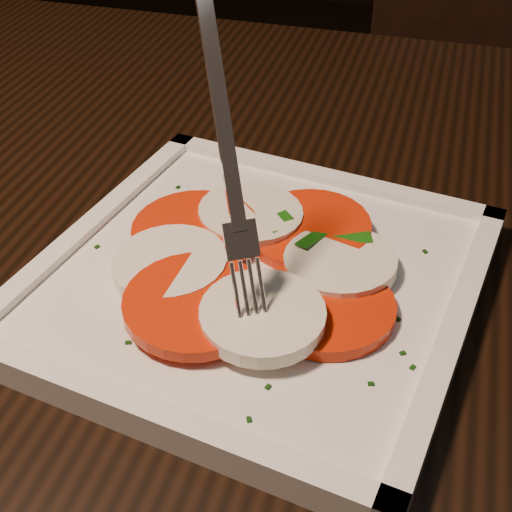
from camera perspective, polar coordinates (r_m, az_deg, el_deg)
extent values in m
cube|color=black|center=(0.56, 0.16, 1.69)|extent=(1.26, 0.89, 0.04)
cube|color=black|center=(1.17, 16.54, 4.67)|extent=(0.42, 0.42, 0.04)
cylinder|color=black|center=(1.20, 4.89, -7.89)|extent=(0.04, 0.04, 0.41)
cylinder|color=black|center=(1.47, 8.78, 1.69)|extent=(0.04, 0.04, 0.41)
cube|color=white|center=(0.47, 0.00, -2.16)|extent=(0.30, 0.30, 0.01)
cylinder|color=red|center=(0.44, 5.46, -4.04)|extent=(0.09, 0.09, 0.01)
cylinder|color=white|center=(0.47, 6.74, -0.56)|extent=(0.07, 0.07, 0.01)
cylinder|color=red|center=(0.50, 4.18, 2.16)|extent=(0.09, 0.09, 0.02)
cylinder|color=white|center=(0.51, -0.43, 3.26)|extent=(0.07, 0.07, 0.01)
cylinder|color=red|center=(0.49, -4.86, 2.02)|extent=(0.09, 0.09, 0.01)
cylinder|color=white|center=(0.46, -6.88, -0.68)|extent=(0.07, 0.07, 0.01)
cylinder|color=red|center=(0.43, -4.85, -3.81)|extent=(0.09, 0.09, 0.01)
cylinder|color=white|center=(0.42, 0.53, -4.83)|extent=(0.07, 0.07, 0.01)
cube|color=#17540E|center=(0.41, 3.37, -5.73)|extent=(0.03, 0.01, 0.00)
cube|color=#17540E|center=(0.48, 4.53, 1.42)|extent=(0.02, 0.03, 0.00)
cube|color=#17540E|center=(0.49, 0.63, 2.51)|extent=(0.04, 0.04, 0.00)
cube|color=#17540E|center=(0.50, -3.78, 3.40)|extent=(0.03, 0.02, 0.00)
cube|color=#17540E|center=(0.48, -3.69, 1.74)|extent=(0.02, 0.04, 0.00)
cube|color=#17540E|center=(0.46, -5.46, -0.68)|extent=(0.04, 0.02, 0.00)
cube|color=#17540E|center=(0.48, 7.50, 1.30)|extent=(0.03, 0.02, 0.00)
cube|color=#17540E|center=(0.50, 2.34, 2.80)|extent=(0.02, 0.04, 0.00)
cube|color=#17540E|center=(0.48, -6.07, 0.80)|extent=(0.03, 0.03, 0.00)
cube|color=#17540E|center=(0.50, -4.67, 3.21)|extent=(0.04, 0.01, 0.01)
cube|color=#0E3409|center=(0.48, -10.74, -1.34)|extent=(0.00, 0.00, 0.00)
cube|color=#0E3409|center=(0.43, -10.19, -6.83)|extent=(0.00, 0.00, 0.00)
cube|color=#0E3409|center=(0.50, 10.46, 0.78)|extent=(0.00, 0.00, 0.00)
cube|color=#0E3409|center=(0.55, -6.09, 5.00)|extent=(0.00, 0.00, 0.00)
cube|color=#0E3409|center=(0.41, 12.42, -8.69)|extent=(0.00, 0.00, 0.00)
cube|color=#0E3409|center=(0.55, 0.10, 5.24)|extent=(0.00, 0.00, 0.00)
cube|color=#0E3409|center=(0.38, -0.57, -12.95)|extent=(0.00, 0.00, 0.00)
cube|color=#0E3409|center=(0.42, 11.66, -7.62)|extent=(0.00, 0.00, 0.00)
cube|color=#0E3409|center=(0.56, -6.26, 5.49)|extent=(0.00, 0.00, 0.00)
cube|color=#0E3409|center=(0.54, 5.67, 4.41)|extent=(0.00, 0.00, 0.00)
cube|color=#0E3409|center=(0.50, -12.60, 0.72)|extent=(0.00, 0.00, 0.00)
cube|color=#0E3409|center=(0.53, -6.70, 4.01)|extent=(0.00, 0.00, 0.00)
cube|color=#0E3409|center=(0.52, 8.73, 2.51)|extent=(0.00, 0.00, 0.00)
cube|color=#0E3409|center=(0.50, 13.37, 0.35)|extent=(0.00, 0.00, 0.00)
cube|color=#0E3409|center=(0.47, -10.41, -2.07)|extent=(0.00, 0.00, 0.00)
cube|color=#0E3409|center=(0.54, -2.13, 4.51)|extent=(0.00, 0.00, 0.00)
cube|color=#0E3409|center=(0.43, 10.13, -6.62)|extent=(0.00, 0.00, 0.00)
cube|color=#0E3409|center=(0.50, -9.16, 0.73)|extent=(0.00, 0.00, 0.00)
cube|color=#0E3409|center=(0.40, 0.97, -10.42)|extent=(0.00, 0.00, 0.00)
cube|color=#0E3409|center=(0.44, 11.28, -4.98)|extent=(0.00, 0.00, 0.00)
cube|color=#0E3409|center=(0.40, 9.18, -10.06)|extent=(0.00, 0.00, 0.00)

